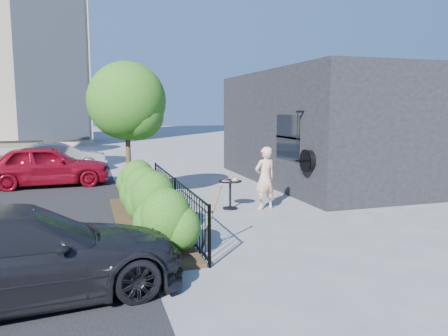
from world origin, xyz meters
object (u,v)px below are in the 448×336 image
object	(u,v)px
cafe_table	(230,189)
car_red	(46,166)
woman	(265,178)
shovel	(210,222)
patio_tree	(129,106)
car_silver	(60,157)
car_darkgrey	(19,254)

from	to	relation	value
cafe_table	car_red	bearing A→B (deg)	133.65
woman	car_red	distance (m)	8.09
cafe_table	woman	xyz separation A→B (m)	(0.88, -0.30, 0.31)
woman	shovel	size ratio (longest dim) A/B	1.33
patio_tree	woman	distance (m)	4.31
cafe_table	car_silver	bearing A→B (deg)	117.88
cafe_table	shovel	world-z (taller)	shovel
car_darkgrey	woman	bearing A→B (deg)	-60.39
patio_tree	car_darkgrey	bearing A→B (deg)	-108.98
woman	car_darkgrey	xyz separation A→B (m)	(-5.46, -4.24, -0.17)
patio_tree	car_red	xyz separation A→B (m)	(-2.57, 3.59, -2.04)
cafe_table	car_red	size ratio (longest dim) A/B	0.19
patio_tree	shovel	size ratio (longest dim) A/B	3.11
car_red	cafe_table	bearing A→B (deg)	-138.21
patio_tree	woman	size ratio (longest dim) A/B	2.34
woman	car_silver	bearing A→B (deg)	-70.12
car_silver	shovel	bearing A→B (deg)	-174.14
patio_tree	car_silver	bearing A→B (deg)	107.59
cafe_table	car_darkgrey	bearing A→B (deg)	-135.26
car_red	patio_tree	bearing A→B (deg)	-146.30
shovel	car_silver	bearing A→B (deg)	105.18
patio_tree	car_darkgrey	xyz separation A→B (m)	(-2.13, -6.20, -2.09)
patio_tree	cafe_table	bearing A→B (deg)	-34.22
woman	car_darkgrey	world-z (taller)	woman
woman	car_red	bearing A→B (deg)	-54.64
shovel	car_silver	world-z (taller)	car_silver
car_red	car_darkgrey	size ratio (longest dim) A/B	0.92
car_red	shovel	bearing A→B (deg)	-159.10
patio_tree	car_silver	xyz separation A→B (m)	(-2.34, 7.38, -2.14)
shovel	car_darkgrey	size ratio (longest dim) A/B	0.27
car_red	car_silver	distance (m)	3.80
patio_tree	cafe_table	distance (m)	3.70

